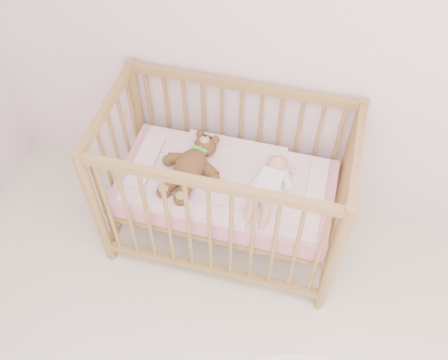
% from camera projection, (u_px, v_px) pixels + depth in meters
% --- Properties ---
extents(ceiling, '(4.00, 4.00, 0.00)m').
position_uv_depth(ceiling, '(262.00, 74.00, 0.11)').
color(ceiling, white).
rests_on(ceiling, floor).
extents(wall_back, '(4.00, 0.02, 2.70)m').
position_uv_depth(wall_back, '(331.00, 30.00, 2.37)').
color(wall_back, silver).
rests_on(wall_back, floor).
extents(crib, '(1.36, 0.76, 1.00)m').
position_uv_depth(crib, '(226.00, 186.00, 2.86)').
color(crib, '#A78446').
rests_on(crib, floor).
extents(mattress, '(1.22, 0.62, 0.13)m').
position_uv_depth(mattress, '(226.00, 188.00, 2.87)').
color(mattress, pink).
rests_on(mattress, crib).
extents(blanket, '(1.10, 0.58, 0.06)m').
position_uv_depth(blanket, '(226.00, 180.00, 2.81)').
color(blanket, pink).
rests_on(blanket, mattress).
extents(baby, '(0.29, 0.52, 0.12)m').
position_uv_depth(baby, '(269.00, 183.00, 2.70)').
color(baby, white).
rests_on(baby, blanket).
extents(teddy_bear, '(0.47, 0.59, 0.14)m').
position_uv_depth(teddy_bear, '(190.00, 166.00, 2.77)').
color(teddy_bear, brown).
rests_on(teddy_bear, blanket).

